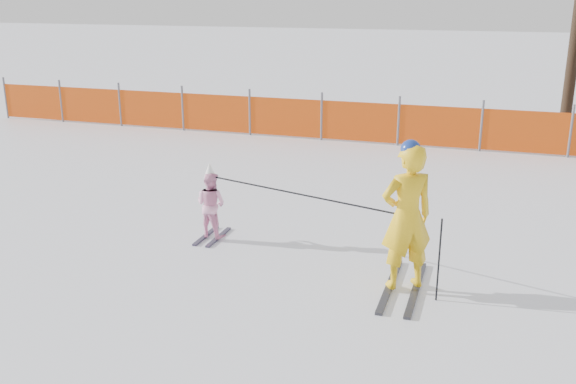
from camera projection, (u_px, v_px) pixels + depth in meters
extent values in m
plane|color=white|center=(277.00, 270.00, 8.97)|extent=(120.00, 120.00, 0.00)
cube|color=black|center=(390.00, 285.00, 8.46)|extent=(0.09, 1.67, 0.04)
cube|color=black|center=(416.00, 289.00, 8.36)|extent=(0.09, 1.67, 0.04)
imported|color=yellow|center=(407.00, 217.00, 8.12)|extent=(0.83, 0.76, 1.91)
sphere|color=navy|center=(411.00, 150.00, 7.86)|extent=(0.25, 0.25, 0.25)
cube|color=black|center=(206.00, 236.00, 10.20)|extent=(0.09, 0.86, 0.03)
cube|color=black|center=(219.00, 237.00, 10.14)|extent=(0.09, 0.86, 0.03)
imported|color=#FFA6D0|center=(211.00, 204.00, 10.01)|extent=(0.58, 0.49, 1.04)
cone|color=white|center=(210.00, 170.00, 9.84)|extent=(0.19, 0.19, 0.24)
cylinder|color=black|center=(439.00, 260.00, 7.94)|extent=(0.02, 0.02, 1.09)
cylinder|color=black|center=(299.00, 194.00, 8.99)|extent=(2.91, 0.87, 0.02)
cylinder|color=#595960|center=(6.00, 98.00, 19.59)|extent=(0.06, 0.06, 1.25)
cylinder|color=#595960|center=(61.00, 101.00, 19.01)|extent=(0.06, 0.06, 1.25)
cylinder|color=#595960|center=(120.00, 105.00, 18.42)|extent=(0.06, 0.06, 1.25)
cylinder|color=#595960|center=(183.00, 108.00, 17.83)|extent=(0.06, 0.06, 1.25)
cylinder|color=#595960|center=(250.00, 112.00, 17.24)|extent=(0.06, 0.06, 1.25)
cylinder|color=#595960|center=(322.00, 116.00, 16.66)|extent=(0.06, 0.06, 1.25)
cylinder|color=#595960|center=(399.00, 121.00, 16.07)|extent=(0.06, 0.06, 1.25)
cylinder|color=#595960|center=(481.00, 126.00, 15.48)|extent=(0.06, 0.06, 1.25)
cylinder|color=#595960|center=(571.00, 131.00, 14.90)|extent=(0.06, 0.06, 1.25)
cube|color=#D6470B|center=(268.00, 116.00, 17.12)|extent=(17.02, 0.02, 1.00)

